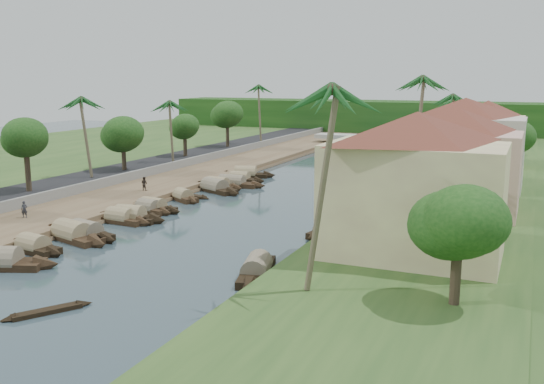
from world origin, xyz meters
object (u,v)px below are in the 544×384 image
at_px(building_near, 414,184).
at_px(bridge, 386,140).
at_px(sampan_1, 33,247).
at_px(person_near, 24,209).

bearing_deg(building_near, bridge, 104.39).
bearing_deg(bridge, sampan_1, -96.70).
height_order(bridge, sampan_1, bridge).
bearing_deg(sampan_1, building_near, 22.74).
xyz_separation_m(bridge, building_near, (18.99, -74.00, 4.66)).
xyz_separation_m(bridge, sampan_1, (-9.52, -81.08, -1.31)).
relative_size(bridge, sampan_1, 3.96).
bearing_deg(bridge, person_near, -102.54).
relative_size(bridge, building_near, 1.89).
height_order(bridge, building_near, building_near).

